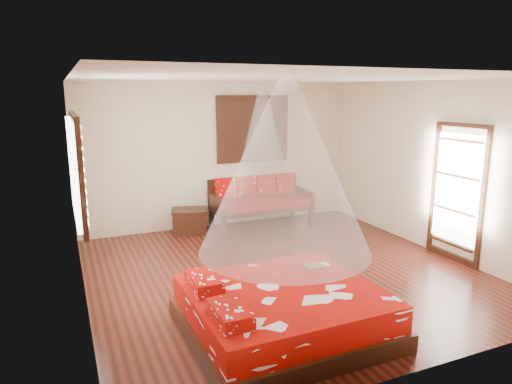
{
  "coord_description": "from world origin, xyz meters",
  "views": [
    {
      "loc": [
        -2.91,
        -5.71,
        2.61
      ],
      "look_at": [
        -0.25,
        0.43,
        1.15
      ],
      "focal_mm": 32.0,
      "sensor_mm": 36.0,
      "label": 1
    }
  ],
  "objects": [
    {
      "name": "wine_tray",
      "position": [
        -0.15,
        -1.13,
        0.55
      ],
      "size": [
        0.23,
        0.23,
        0.19
      ],
      "rotation": [
        0.0,
        0.0,
        -0.4
      ],
      "color": "brown",
      "rests_on": "bed"
    },
    {
      "name": "daybed",
      "position": [
        0.68,
        2.39,
        0.52
      ],
      "size": [
        1.95,
        0.87,
        0.98
      ],
      "color": "black",
      "rests_on": "floor"
    },
    {
      "name": "bed",
      "position": [
        -0.8,
        -1.57,
        0.25
      ],
      "size": [
        2.13,
        1.93,
        0.64
      ],
      "rotation": [
        0.0,
        0.0,
        0.01
      ],
      "color": "black",
      "rests_on": "floor"
    },
    {
      "name": "room",
      "position": [
        0.0,
        0.0,
        1.4
      ],
      "size": [
        5.54,
        5.54,
        2.84
      ],
      "color": "black",
      "rests_on": "ground"
    },
    {
      "name": "shutter_panel",
      "position": [
        0.68,
        2.72,
        1.9
      ],
      "size": [
        1.52,
        0.06,
        1.32
      ],
      "color": "black",
      "rests_on": "wall_back"
    },
    {
      "name": "mosquito_net_main",
      "position": [
        -0.78,
        -1.57,
        1.85
      ],
      "size": [
        1.83,
        1.83,
        1.8
      ],
      "primitive_type": "cone",
      "color": "white",
      "rests_on": "ceiling"
    },
    {
      "name": "storage_chest",
      "position": [
        -0.75,
        2.45,
        0.23
      ],
      "size": [
        0.77,
        0.65,
        0.46
      ],
      "rotation": [
        0.0,
        0.0,
        -0.28
      ],
      "color": "black",
      "rests_on": "floor"
    },
    {
      "name": "window_left",
      "position": [
        -2.71,
        0.2,
        1.7
      ],
      "size": [
        0.1,
        1.74,
        1.34
      ],
      "color": "black",
      "rests_on": "wall_left"
    },
    {
      "name": "glazed_door",
      "position": [
        2.72,
        -0.6,
        1.07
      ],
      "size": [
        0.08,
        1.02,
        2.16
      ],
      "color": "black",
      "rests_on": "floor"
    },
    {
      "name": "mosquito_net_daybed",
      "position": [
        0.68,
        2.25,
        2.0
      ],
      "size": [
        0.86,
        0.86,
        1.5
      ],
      "primitive_type": "cone",
      "color": "white",
      "rests_on": "ceiling"
    }
  ]
}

